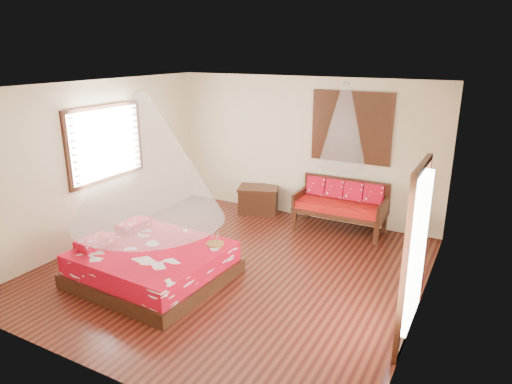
{
  "coord_description": "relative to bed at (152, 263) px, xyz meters",
  "views": [
    {
      "loc": [
        3.38,
        -5.53,
        3.31
      ],
      "look_at": [
        0.15,
        0.48,
        1.15
      ],
      "focal_mm": 32.0,
      "sensor_mm": 36.0,
      "label": 1
    }
  ],
  "objects": [
    {
      "name": "mosquito_net_daybed",
      "position": [
        1.84,
        3.1,
        1.75
      ],
      "size": [
        0.86,
        0.86,
        1.5
      ],
      "primitive_type": "cone",
      "color": "white",
      "rests_on": "ceiling"
    },
    {
      "name": "storage_chest",
      "position": [
        0.04,
        3.3,
        0.03
      ],
      "size": [
        0.96,
        0.83,
        0.56
      ],
      "rotation": [
        0.0,
        0.0,
        0.34
      ],
      "color": "black",
      "rests_on": "floor"
    },
    {
      "name": "daybed",
      "position": [
        1.84,
        3.23,
        0.27
      ],
      "size": [
        1.68,
        0.75,
        0.94
      ],
      "color": "black",
      "rests_on": "floor"
    },
    {
      "name": "glazed_door",
      "position": [
        3.61,
        0.25,
        0.82
      ],
      "size": [
        0.08,
        1.02,
        2.16
      ],
      "color": "black",
      "rests_on": "floor"
    },
    {
      "name": "room",
      "position": [
        0.89,
        0.85,
        1.15
      ],
      "size": [
        5.54,
        5.54,
        2.84
      ],
      "color": "black",
      "rests_on": "ground"
    },
    {
      "name": "bed",
      "position": [
        0.0,
        0.0,
        0.0
      ],
      "size": [
        2.15,
        1.97,
        0.64
      ],
      "rotation": [
        0.0,
        0.0,
        -0.05
      ],
      "color": "black",
      "rests_on": "floor"
    },
    {
      "name": "shutter_panel",
      "position": [
        1.84,
        3.57,
        1.65
      ],
      "size": [
        1.52,
        0.06,
        1.32
      ],
      "color": "black",
      "rests_on": "wall_back"
    },
    {
      "name": "wine_tray",
      "position": [
        0.77,
        0.55,
        0.31
      ],
      "size": [
        0.26,
        0.26,
        0.21
      ],
      "rotation": [
        0.0,
        0.0,
        0.28
      ],
      "color": "brown",
      "rests_on": "bed"
    },
    {
      "name": "window_left",
      "position": [
        -1.82,
        1.05,
        1.45
      ],
      "size": [
        0.1,
        1.74,
        1.34
      ],
      "color": "black",
      "rests_on": "wall_left"
    },
    {
      "name": "mosquito_net_main",
      "position": [
        0.02,
        -0.0,
        1.6
      ],
      "size": [
        2.16,
        2.16,
        1.8
      ],
      "primitive_type": "cone",
      "color": "white",
      "rests_on": "ceiling"
    }
  ]
}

